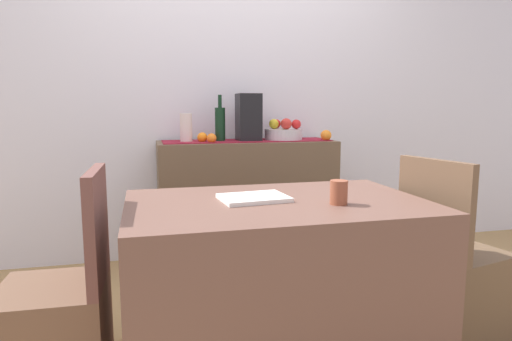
# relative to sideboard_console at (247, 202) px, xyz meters

# --- Properties ---
(ground_plane) EXTENTS (6.40, 6.40, 0.02)m
(ground_plane) POSITION_rel_sideboard_console_xyz_m (-0.08, -0.92, -0.45)
(ground_plane) COLOR #A27F4F
(ground_plane) RESTS_ON ground
(room_wall_rear) EXTENTS (6.40, 0.06, 2.70)m
(room_wall_rear) POSITION_rel_sideboard_console_xyz_m (-0.08, 0.26, 0.91)
(room_wall_rear) COLOR silver
(room_wall_rear) RESTS_ON ground
(sideboard_console) EXTENTS (1.26, 0.42, 0.89)m
(sideboard_console) POSITION_rel_sideboard_console_xyz_m (0.00, 0.00, 0.00)
(sideboard_console) COLOR brown
(sideboard_console) RESTS_ON ground
(table_runner) EXTENTS (1.18, 0.32, 0.01)m
(table_runner) POSITION_rel_sideboard_console_xyz_m (0.00, 0.00, 0.45)
(table_runner) COLOR maroon
(table_runner) RESTS_ON sideboard_console
(fruit_bowl) EXTENTS (0.27, 0.27, 0.08)m
(fruit_bowl) POSITION_rel_sideboard_console_xyz_m (0.27, 0.00, 0.49)
(fruit_bowl) COLOR silver
(fruit_bowl) RESTS_ON table_runner
(apple_left) EXTENTS (0.07, 0.07, 0.07)m
(apple_left) POSITION_rel_sideboard_console_xyz_m (0.30, 0.04, 0.56)
(apple_left) COLOR gold
(apple_left) RESTS_ON fruit_bowl
(apple_right) EXTENTS (0.07, 0.07, 0.07)m
(apple_right) POSITION_rel_sideboard_console_xyz_m (0.21, 0.02, 0.56)
(apple_right) COLOR gold
(apple_right) RESTS_ON fruit_bowl
(apple_front) EXTENTS (0.08, 0.08, 0.08)m
(apple_front) POSITION_rel_sideboard_console_xyz_m (0.27, -0.08, 0.57)
(apple_front) COLOR red
(apple_front) RESTS_ON fruit_bowl
(apple_upper) EXTENTS (0.07, 0.07, 0.07)m
(apple_upper) POSITION_rel_sideboard_console_xyz_m (0.36, -0.04, 0.56)
(apple_upper) COLOR red
(apple_upper) RESTS_ON fruit_bowl
(apple_center) EXTENTS (0.07, 0.07, 0.07)m
(apple_center) POSITION_rel_sideboard_console_xyz_m (0.25, 0.09, 0.56)
(apple_center) COLOR red
(apple_center) RESTS_ON fruit_bowl
(wine_bottle) EXTENTS (0.07, 0.07, 0.32)m
(wine_bottle) POSITION_rel_sideboard_console_xyz_m (-0.19, 0.00, 0.57)
(wine_bottle) COLOR black
(wine_bottle) RESTS_ON sideboard_console
(coffee_maker) EXTENTS (0.16, 0.18, 0.33)m
(coffee_maker) POSITION_rel_sideboard_console_xyz_m (0.01, 0.00, 0.61)
(coffee_maker) COLOR black
(coffee_maker) RESTS_ON sideboard_console
(ceramic_vase) EXTENTS (0.08, 0.08, 0.20)m
(ceramic_vase) POSITION_rel_sideboard_console_xyz_m (-0.43, 0.00, 0.54)
(ceramic_vase) COLOR silver
(ceramic_vase) RESTS_ON sideboard_console
(orange_loose_far) EXTENTS (0.08, 0.08, 0.08)m
(orange_loose_far) POSITION_rel_sideboard_console_xyz_m (0.55, -0.12, 0.48)
(orange_loose_far) COLOR orange
(orange_loose_far) RESTS_ON sideboard_console
(orange_loose_end) EXTENTS (0.07, 0.07, 0.07)m
(orange_loose_end) POSITION_rel_sideboard_console_xyz_m (-0.32, -0.04, 0.48)
(orange_loose_end) COLOR orange
(orange_loose_end) RESTS_ON sideboard_console
(orange_loose_mid) EXTENTS (0.07, 0.07, 0.07)m
(orange_loose_mid) POSITION_rel_sideboard_console_xyz_m (-0.27, -0.11, 0.48)
(orange_loose_mid) COLOR orange
(orange_loose_mid) RESTS_ON sideboard_console
(dining_table) EXTENTS (1.26, 0.81, 0.74)m
(dining_table) POSITION_rel_sideboard_console_xyz_m (-0.17, -1.33, -0.07)
(dining_table) COLOR brown
(dining_table) RESTS_ON ground
(open_book) EXTENTS (0.30, 0.24, 0.02)m
(open_book) POSITION_rel_sideboard_console_xyz_m (-0.26, -1.29, 0.31)
(open_book) COLOR white
(open_book) RESTS_ON dining_table
(coffee_cup) EXTENTS (0.07, 0.07, 0.10)m
(coffee_cup) POSITION_rel_sideboard_console_xyz_m (0.05, -1.46, 0.35)
(coffee_cup) COLOR brown
(coffee_cup) RESTS_ON dining_table
(chair_near_window) EXTENTS (0.41, 0.41, 0.90)m
(chair_near_window) POSITION_rel_sideboard_console_xyz_m (-1.06, -1.33, -0.18)
(chair_near_window) COLOR brown
(chair_near_window) RESTS_ON ground
(chair_by_corner) EXTENTS (0.48, 0.48, 0.90)m
(chair_by_corner) POSITION_rel_sideboard_console_xyz_m (0.72, -1.33, -0.18)
(chair_by_corner) COLOR brown
(chair_by_corner) RESTS_ON ground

